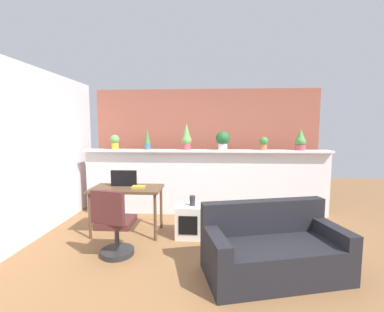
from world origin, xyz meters
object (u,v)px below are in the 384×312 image
object	(u,v)px
potted_plant_2	(186,137)
vase_on_shelf	(192,201)
office_chair	(114,228)
potted_plant_1	(147,139)
side_cube_shelf	(189,221)
potted_plant_0	(115,141)
book_on_desk	(138,187)
potted_plant_5	(300,141)
couch	(273,250)
tv_monitor	(124,178)
desk	(127,193)
potted_plant_4	(264,143)
potted_plant_3	(223,139)

from	to	relation	value
potted_plant_2	vase_on_shelf	world-z (taller)	potted_plant_2
office_chair	potted_plant_1	bearing A→B (deg)	89.02
side_cube_shelf	vase_on_shelf	xyz separation A→B (m)	(0.06, -0.02, 0.33)
side_cube_shelf	potted_plant_2	bearing A→B (deg)	96.67
potted_plant_0	vase_on_shelf	xyz separation A→B (m)	(1.57, -1.08, -0.85)
vase_on_shelf	book_on_desk	bearing A→B (deg)	177.45
potted_plant_1	office_chair	world-z (taller)	potted_plant_1
potted_plant_5	couch	xyz separation A→B (m)	(-0.97, -2.08, -1.17)
tv_monitor	office_chair	distance (m)	1.00
potted_plant_5	couch	world-z (taller)	potted_plant_5
potted_plant_2	office_chair	distance (m)	2.27
desk	side_cube_shelf	size ratio (longest dim) A/B	2.20
potted_plant_4	couch	bearing A→B (deg)	-98.07
vase_on_shelf	potted_plant_5	bearing A→B (deg)	29.56
potted_plant_0	potted_plant_4	xyz separation A→B (m)	(2.85, 0.00, -0.02)
potted_plant_1	tv_monitor	distance (m)	1.14
tv_monitor	couch	world-z (taller)	tv_monitor
office_chair	potted_plant_3	bearing A→B (deg)	50.33
potted_plant_0	couch	size ratio (longest dim) A/B	0.17
potted_plant_0	office_chair	bearing A→B (deg)	-71.27
potted_plant_3	potted_plant_4	world-z (taller)	potted_plant_3
side_cube_shelf	potted_plant_0	bearing A→B (deg)	145.28
potted_plant_0	potted_plant_3	distance (m)	2.09
potted_plant_1	potted_plant_0	bearing A→B (deg)	-175.60
potted_plant_1	couch	bearing A→B (deg)	-47.33
book_on_desk	desk	bearing A→B (deg)	165.78
potted_plant_2	couch	xyz separation A→B (m)	(1.17, -2.10, -1.23)
potted_plant_3	potted_plant_5	size ratio (longest dim) A/B	0.90
potted_plant_2	potted_plant_4	world-z (taller)	potted_plant_2
potted_plant_5	potted_plant_1	bearing A→B (deg)	179.74
desk	vase_on_shelf	xyz separation A→B (m)	(1.05, -0.09, -0.09)
potted_plant_2	book_on_desk	distance (m)	1.47
potted_plant_0	potted_plant_3	xyz separation A→B (m)	(2.09, 0.03, 0.04)
potted_plant_0	side_cube_shelf	world-z (taller)	potted_plant_0
side_cube_shelf	couch	size ratio (longest dim) A/B	0.29
book_on_desk	couch	bearing A→B (deg)	-28.86
tv_monitor	book_on_desk	size ratio (longest dim) A/B	2.08
potted_plant_4	potted_plant_0	bearing A→B (deg)	-179.90
potted_plant_3	vase_on_shelf	bearing A→B (deg)	-114.83
potted_plant_1	office_chair	bearing A→B (deg)	-90.98
potted_plant_4	side_cube_shelf	world-z (taller)	potted_plant_4
office_chair	book_on_desk	distance (m)	0.83
office_chair	couch	distance (m)	1.98
potted_plant_3	desk	bearing A→B (deg)	-146.81
potted_plant_2	vase_on_shelf	xyz separation A→B (m)	(0.18, -1.12, -0.93)
desk	vase_on_shelf	world-z (taller)	desk
office_chair	vase_on_shelf	distance (m)	1.21
potted_plant_4	vase_on_shelf	distance (m)	1.87
potted_plant_0	couch	bearing A→B (deg)	-38.64
potted_plant_1	potted_plant_4	world-z (taller)	potted_plant_1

